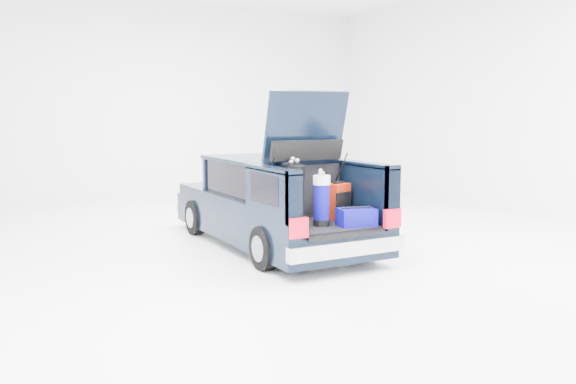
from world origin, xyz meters
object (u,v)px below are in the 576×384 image
black_golf_bag (294,193)px  blue_golf_bag (322,200)px  red_suitcase (338,202)px  car (271,204)px  blue_duffel (356,217)px

black_golf_bag → blue_golf_bag: black_golf_bag is taller
red_suitcase → black_golf_bag: bearing=150.7°
car → red_suitcase: 1.47m
car → blue_duffel: size_ratio=8.26×
car → black_golf_bag: (-0.26, -1.28, 0.35)m
red_suitcase → blue_golf_bag: (-0.48, -0.31, 0.10)m
car → blue_golf_bag: car is taller
car → blue_golf_bag: 1.74m
red_suitcase → black_golf_bag: size_ratio=0.60×
black_golf_bag → blue_golf_bag: 0.48m
red_suitcase → black_golf_bag: (-0.68, 0.12, 0.16)m
red_suitcase → blue_duffel: size_ratio=1.00×
blue_duffel → blue_golf_bag: bearing=163.2°
red_suitcase → blue_duffel: 0.56m
blue_golf_bag → black_golf_bag: bearing=113.5°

